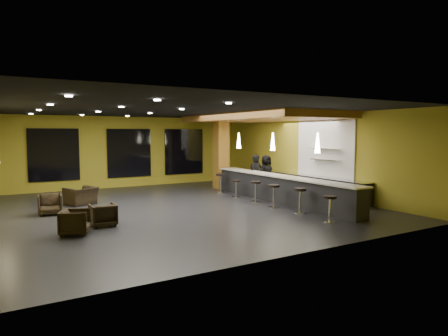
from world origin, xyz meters
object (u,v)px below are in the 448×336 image
bar_stool_5 (220,181)px  pendant_2 (239,141)px  prep_counter (310,186)px  bar_stool_2 (274,193)px  armchair_a (75,222)px  pendant_1 (273,142)px  bar_stool_3 (256,189)px  armchair_b (103,215)px  bar_stool_1 (300,197)px  armchair_c (50,204)px  column (221,153)px  staff_a (257,174)px  pendant_0 (318,143)px  staff_c (266,173)px  armchair_d (81,196)px  staff_b (257,173)px  bar_stool_4 (236,186)px  bar_counter (280,190)px  bar_stool_0 (330,205)px

bar_stool_5 → pendant_2: bearing=-26.8°
prep_counter → bar_stool_2: bearing=-156.3°
prep_counter → armchair_a: bearing=-170.3°
pendant_1 → bar_stool_2: bearing=-125.3°
pendant_1 → bar_stool_3: bearing=177.1°
armchair_b → bar_stool_1: size_ratio=0.85×
armchair_c → bar_stool_5: size_ratio=0.87×
column → staff_a: column is taller
pendant_2 → armchair_c: size_ratio=0.93×
pendant_0 → bar_stool_5: (-0.74, 5.37, -1.80)m
staff_c → bar_stool_1: (-2.10, -4.76, -0.30)m
pendant_0 → bar_stool_1: pendant_0 is taller
armchair_a → armchair_d: 4.66m
staff_c → bar_stool_3: staff_c is taller
armchair_b → armchair_c: armchair_c is taller
bar_stool_3 → bar_stool_5: size_ratio=0.95×
pendant_0 → column: bearing=90.0°
column → staff_b: 2.12m
pendant_0 → bar_stool_2: pendant_0 is taller
bar_stool_2 → bar_stool_5: bar_stool_5 is taller
bar_stool_1 → bar_stool_4: bar_stool_1 is taller
prep_counter → staff_c: (-0.64, 2.27, 0.41)m
prep_counter → staff_b: size_ratio=3.51×
pendant_2 → armchair_d: 7.09m
pendant_1 → bar_stool_1: size_ratio=0.83×
staff_a → staff_c: bearing=22.2°
pendant_0 → staff_b: size_ratio=0.41×
bar_counter → bar_stool_0: (-0.89, -3.51, 0.01)m
armchair_a → armchair_d: (1.01, 4.54, -0.00)m
pendant_1 → bar_stool_4: pendant_1 is taller
armchair_b → bar_stool_4: size_ratio=0.99×
prep_counter → armchair_a: prep_counter is taller
bar_counter → armchair_c: bar_counter is taller
pendant_0 → armchair_c: 9.17m
staff_c → armchair_b: bearing=-174.1°
staff_c → armchair_c: staff_c is taller
bar_stool_0 → bar_stool_5: size_ratio=0.93×
armchair_a → staff_b: bearing=-43.6°
armchair_d → bar_stool_2: bar_stool_2 is taller
pendant_0 → armchair_d: pendant_0 is taller
column → bar_stool_2: column is taller
staff_b → bar_stool_1: size_ratio=2.03×
staff_b → bar_stool_0: staff_b is taller
bar_stool_5 → pendant_0: bearing=-82.2°
armchair_d → prep_counter: bearing=137.5°
pendant_1 → bar_stool_0: bearing=-102.5°
bar_stool_0 → bar_stool_5: (0.15, 6.88, 0.04)m
armchair_c → column: bearing=25.6°
armchair_a → pendant_0: bearing=-74.7°
bar_counter → armchair_c: size_ratio=10.64×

